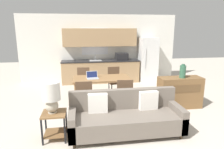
% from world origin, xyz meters
% --- Properties ---
extents(ground_plane, '(20.00, 20.00, 0.00)m').
position_xyz_m(ground_plane, '(0.00, 0.00, 0.00)').
color(ground_plane, beige).
extents(wall_back, '(6.40, 0.07, 2.70)m').
position_xyz_m(wall_back, '(-0.00, 4.63, 1.35)').
color(wall_back, silver).
rests_on(wall_back, ground_plane).
extents(kitchen_counter, '(3.10, 0.65, 2.15)m').
position_xyz_m(kitchen_counter, '(0.02, 4.33, 0.84)').
color(kitchen_counter, tan).
rests_on(kitchen_counter, ground_plane).
extents(refrigerator, '(0.71, 0.70, 1.79)m').
position_xyz_m(refrigerator, '(1.95, 4.25, 0.89)').
color(refrigerator, white).
rests_on(refrigerator, ground_plane).
extents(dining_table, '(1.62, 0.84, 0.77)m').
position_xyz_m(dining_table, '(-0.20, 1.93, 0.70)').
color(dining_table, olive).
rests_on(dining_table, ground_plane).
extents(couch, '(2.30, 0.80, 0.88)m').
position_xyz_m(couch, '(0.10, 0.14, 0.35)').
color(couch, '#3D2D1E').
rests_on(couch, ground_plane).
extents(side_table, '(0.45, 0.45, 0.55)m').
position_xyz_m(side_table, '(-1.32, 0.12, 0.37)').
color(side_table, brown).
rests_on(side_table, ground_plane).
extents(table_lamp, '(0.35, 0.35, 0.61)m').
position_xyz_m(table_lamp, '(-1.35, 0.12, 0.91)').
color(table_lamp, '#B2A893').
rests_on(table_lamp, side_table).
extents(credenza, '(1.17, 0.46, 0.85)m').
position_xyz_m(credenza, '(1.89, 1.29, 0.43)').
color(credenza, brown).
rests_on(credenza, ground_plane).
extents(vase, '(0.16, 0.16, 0.37)m').
position_xyz_m(vase, '(1.91, 1.25, 1.02)').
color(vase, '#336047').
rests_on(vase, credenza).
extents(dining_chair_near_left, '(0.43, 0.43, 0.90)m').
position_xyz_m(dining_chair_near_left, '(-0.72, 1.17, 0.49)').
color(dining_chair_near_left, brown).
rests_on(dining_chair_near_left, ground_plane).
extents(dining_chair_near_right, '(0.47, 0.47, 0.90)m').
position_xyz_m(dining_chair_near_right, '(0.30, 1.16, 0.49)').
color(dining_chair_near_right, brown).
rests_on(dining_chair_near_right, ground_plane).
extents(dining_chair_far_right, '(0.47, 0.47, 0.90)m').
position_xyz_m(dining_chair_far_right, '(0.30, 2.70, 0.49)').
color(dining_chair_far_right, brown).
rests_on(dining_chair_far_right, ground_plane).
extents(dining_chair_far_left, '(0.44, 0.44, 0.90)m').
position_xyz_m(dining_chair_far_left, '(-0.72, 2.73, 0.49)').
color(dining_chair_far_left, brown).
rests_on(dining_chair_far_left, ground_plane).
extents(laptop, '(0.35, 0.29, 0.20)m').
position_xyz_m(laptop, '(-0.47, 1.90, 0.81)').
color(laptop, '#B7BABC').
rests_on(laptop, dining_table).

